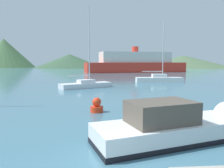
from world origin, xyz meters
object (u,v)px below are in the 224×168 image
object	(u,v)px
ferry_distant	(135,63)
buoy_marker	(97,106)
motorboat_near	(185,127)
sailboat_inner	(86,84)
sailboat_middle	(159,79)

from	to	relation	value
ferry_distant	buoy_marker	distance (m)	51.81
motorboat_near	buoy_marker	bearing A→B (deg)	109.08
ferry_distant	motorboat_near	bearing A→B (deg)	-108.48
motorboat_near	sailboat_inner	size ratio (longest dim) A/B	0.79
sailboat_inner	ferry_distant	size ratio (longest dim) A/B	0.31
motorboat_near	buoy_marker	xyz separation A→B (m)	(-3.53, 4.87, -0.11)
motorboat_near	sailboat_middle	distance (m)	24.40
motorboat_near	buoy_marker	size ratio (longest dim) A/B	8.28
sailboat_middle	buoy_marker	bearing A→B (deg)	-114.35
motorboat_near	buoy_marker	distance (m)	6.01
ferry_distant	sailboat_middle	bearing A→B (deg)	-104.00
sailboat_inner	buoy_marker	xyz separation A→B (m)	(1.25, -12.55, -0.06)
sailboat_inner	sailboat_middle	xyz separation A→B (m)	(10.60, 6.28, 0.06)
motorboat_near	sailboat_inner	world-z (taller)	sailboat_inner
sailboat_inner	buoy_marker	distance (m)	12.62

